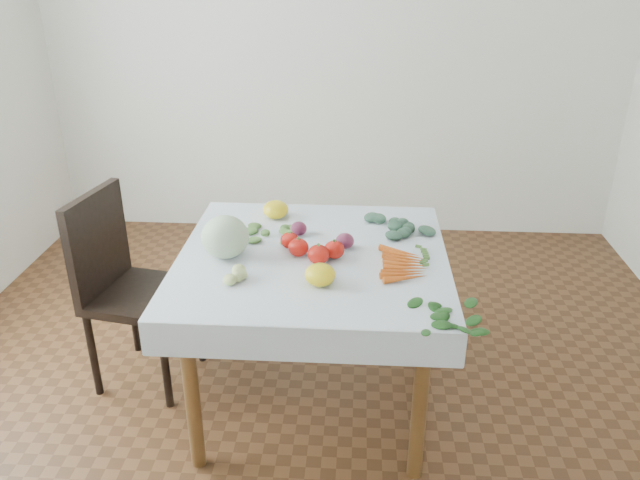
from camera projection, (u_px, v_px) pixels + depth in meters
The scene contains 19 objects.
ground at pixel (314, 398), 2.94m from camera, with size 4.00×4.00×0.00m, color brown.
back_wall at pixel (335, 43), 4.18m from camera, with size 4.00×0.04×2.70m, color white.
table at pixel (313, 276), 2.67m from camera, with size 1.00×1.00×0.75m.
tablecloth at pixel (313, 255), 2.62m from camera, with size 1.12×1.12×0.01m, color white.
chair at pixel (123, 277), 2.89m from camera, with size 0.50×0.50×0.95m.
cabbage at pixel (225, 237), 2.57m from camera, with size 0.20×0.20×0.18m, color #AFC3A3.
tomato_a at pixel (290, 240), 2.67m from camera, with size 0.08×0.08×0.07m, color red.
tomato_b at pixel (298, 247), 2.59m from camera, with size 0.09×0.09×0.08m, color red.
tomato_c at pixel (334, 250), 2.58m from camera, with size 0.09×0.09×0.08m, color red.
tomato_d at pixel (319, 254), 2.53m from camera, with size 0.09×0.09×0.08m, color red.
heirloom_back at pixel (276, 209), 2.96m from camera, with size 0.12×0.12×0.09m, color yellow.
heirloom_front at pixel (320, 275), 2.37m from camera, with size 0.12×0.12×0.08m, color yellow.
onion_a at pixel (299, 229), 2.79m from camera, with size 0.07×0.07×0.06m, color #581933.
onion_b at pixel (345, 241), 2.66m from camera, with size 0.08×0.08×0.07m, color #581933.
tomatillo_cluster at pixel (231, 274), 2.42m from camera, with size 0.10×0.11×0.04m.
carrot_bunch at pixel (404, 265), 2.51m from camera, with size 0.18×0.32×0.03m.
kale_bunch at pixel (397, 225), 2.85m from camera, with size 0.28×0.27×0.04m.
basil_bunch at pixel (442, 317), 2.16m from camera, with size 0.28×0.21×0.01m.
dill_bunch at pixel (269, 233), 2.79m from camera, with size 0.25×0.18×0.02m.
Camera 1 is at (0.18, -2.34, 1.92)m, focal length 35.00 mm.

